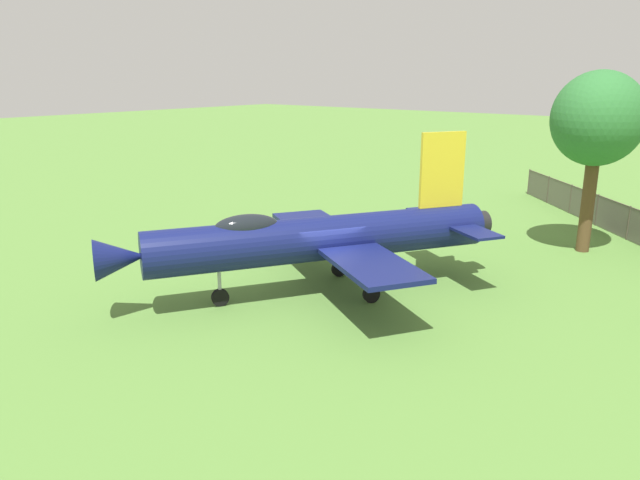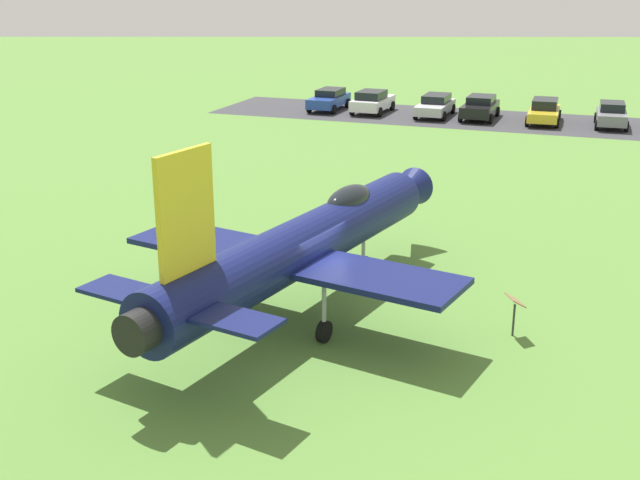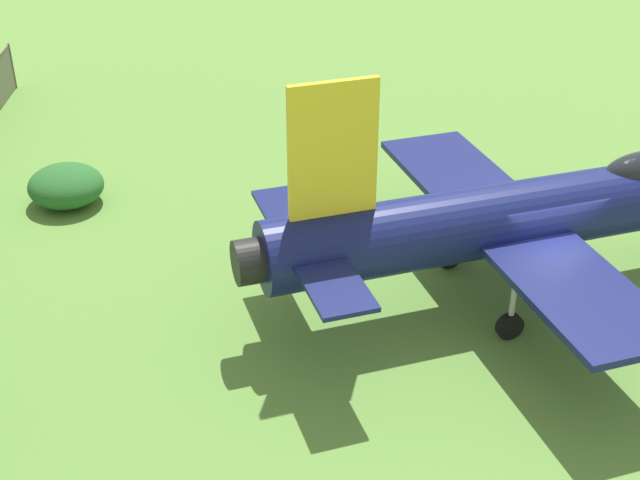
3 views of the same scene
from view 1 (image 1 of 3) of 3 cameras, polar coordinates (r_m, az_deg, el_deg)
name	(u,v)px [view 1 (image 1 of 3)]	position (r m, az deg, el deg)	size (l,w,h in m)	color
ground_plane	(323,293)	(21.71, 0.26, -5.02)	(200.00, 200.00, 0.00)	#568438
display_jet	(314,238)	(20.96, -0.60, 0.19)	(13.14, 9.60, 5.60)	#111951
shade_tree	(598,120)	(28.24, 24.95, 10.31)	(4.43, 3.78, 7.81)	brown
info_plaque	(241,236)	(26.13, -7.50, 0.39)	(0.66, 0.50, 1.14)	#333333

